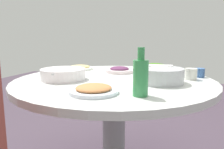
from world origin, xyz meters
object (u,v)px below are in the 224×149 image
at_px(green_bottle, 141,77).
at_px(tea_cup_far, 191,74).
at_px(dish_eggplant, 119,70).
at_px(soup_bowl, 63,74).
at_px(dish_tofu_braise, 94,90).
at_px(tea_cup_near, 200,73).
at_px(rice_bowl, 160,75).
at_px(dish_greens, 155,67).
at_px(round_dining_table, 114,99).
at_px(dish_noodles, 80,67).

xyz_separation_m(green_bottle, tea_cup_far, (-0.21, -0.49, -0.05)).
relative_size(dish_eggplant, green_bottle, 0.96).
bearing_deg(green_bottle, soup_bowl, -20.85).
height_order(dish_tofu_braise, tea_cup_near, tea_cup_near).
distance_m(dish_eggplant, green_bottle, 0.68).
bearing_deg(green_bottle, rice_bowl, -97.02).
bearing_deg(soup_bowl, dish_greens, -128.52).
xyz_separation_m(dish_eggplant, dish_tofu_braise, (-0.08, 0.63, -0.00)).
relative_size(dish_greens, green_bottle, 1.06).
distance_m(round_dining_table, tea_cup_far, 0.52).
relative_size(rice_bowl, dish_eggplant, 1.28).
xyz_separation_m(dish_noodles, tea_cup_near, (-0.93, 0.03, 0.02)).
height_order(rice_bowl, tea_cup_far, rice_bowl).
bearing_deg(dish_tofu_braise, round_dining_table, -84.99).
bearing_deg(dish_noodles, round_dining_table, 144.71).
relative_size(dish_eggplant, tea_cup_far, 2.89).
bearing_deg(dish_noodles, green_bottle, 136.23).
height_order(dish_tofu_braise, dish_greens, dish_greens).
distance_m(green_bottle, tea_cup_near, 0.66).
relative_size(dish_noodles, green_bottle, 0.99).
height_order(rice_bowl, dish_greens, rice_bowl).
height_order(round_dining_table, tea_cup_near, tea_cup_near).
bearing_deg(green_bottle, round_dining_table, -53.58).
bearing_deg(dish_noodles, dish_tofu_braise, 123.49).
distance_m(round_dining_table, dish_noodles, 0.52).
distance_m(dish_noodles, dish_tofu_braise, 0.80).
bearing_deg(dish_eggplant, green_bottle, 116.98).
xyz_separation_m(dish_eggplant, dish_greens, (-0.23, -0.21, 0.00)).
relative_size(round_dining_table, tea_cup_far, 17.07).
bearing_deg(tea_cup_near, dish_tofu_braise, 52.58).
distance_m(round_dining_table, dish_eggplant, 0.30).
relative_size(round_dining_table, tea_cup_near, 20.16).
bearing_deg(dish_noodles, tea_cup_near, 178.01).
xyz_separation_m(rice_bowl, tea_cup_near, (-0.22, -0.28, -0.02)).
bearing_deg(dish_eggplant, round_dining_table, 100.90).
xyz_separation_m(dish_greens, tea_cup_far, (-0.28, 0.31, 0.01)).
bearing_deg(soup_bowl, dish_eggplant, -121.96).
distance_m(dish_tofu_braise, dish_greens, 0.85).
relative_size(soup_bowl, dish_eggplant, 1.42).
relative_size(soup_bowl, green_bottle, 1.37).
height_order(rice_bowl, tea_cup_near, rice_bowl).
bearing_deg(dish_noodles, tea_cup_far, 170.71).
bearing_deg(round_dining_table, dish_tofu_braise, 95.01).
relative_size(round_dining_table, soup_bowl, 4.15).
height_order(rice_bowl, dish_eggplant, rice_bowl).
bearing_deg(tea_cup_far, dish_greens, -48.15).
height_order(rice_bowl, dish_noodles, rice_bowl).
bearing_deg(dish_eggplant, tea_cup_near, -179.47).
distance_m(round_dining_table, soup_bowl, 0.36).
bearing_deg(tea_cup_far, round_dining_table, 17.38).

